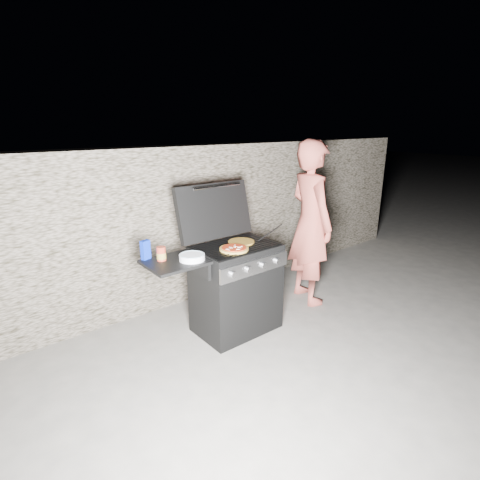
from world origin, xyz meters
TOP-DOWN VIEW (x-y plane):
  - ground at (0.00, 0.00)m, footprint 50.00×50.00m
  - stone_wall at (0.00, 1.05)m, footprint 8.00×0.35m
  - gas_grill at (-0.25, 0.00)m, footprint 1.34×0.79m
  - pizza_topped at (-0.11, -0.11)m, footprint 0.29×0.29m
  - pizza_plain at (0.09, 0.03)m, footprint 0.32×0.32m
  - sauce_jar at (-0.75, 0.08)m, footprint 0.08×0.08m
  - blue_carton at (-0.84, 0.20)m, footprint 0.09×0.07m
  - plate_stack at (-0.54, -0.07)m, footprint 0.26×0.26m
  - person at (1.10, 0.02)m, footprint 0.63×0.79m
  - tongs at (0.46, 0.00)m, footprint 0.43×0.11m

SIDE VIEW (x-z plane):
  - ground at x=0.00m, z-range 0.00..0.00m
  - gas_grill at x=-0.25m, z-range 0.00..0.91m
  - stone_wall at x=0.00m, z-range 0.00..1.80m
  - pizza_plain at x=0.09m, z-range 0.91..0.92m
  - pizza_topped at x=-0.11m, z-range 0.91..0.94m
  - plate_stack at x=-0.54m, z-range 0.90..0.95m
  - person at x=1.10m, z-range 0.00..1.88m
  - tongs at x=0.46m, z-range 0.91..1.00m
  - sauce_jar at x=-0.75m, z-range 0.90..1.03m
  - blue_carton at x=-0.84m, z-range 0.90..1.07m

